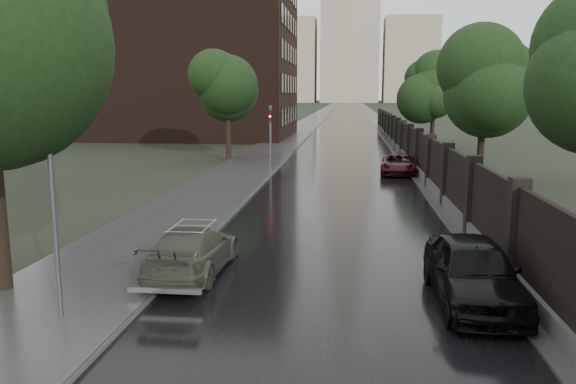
{
  "coord_description": "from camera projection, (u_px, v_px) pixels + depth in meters",
  "views": [
    {
      "loc": [
        0.46,
        -8.93,
        4.71
      ],
      "look_at": [
        -1.51,
        9.22,
        1.5
      ],
      "focal_mm": 35.0,
      "sensor_mm": 36.0,
      "label": 1
    }
  ],
  "objects": [
    {
      "name": "brick_building",
      "position": [
        179.0,
        44.0,
        60.71
      ],
      "size": [
        24.0,
        18.0,
        20.0
      ],
      "primitive_type": "cube",
      "color": "black",
      "rests_on": "ground"
    },
    {
      "name": "car_right_near",
      "position": [
        473.0,
        271.0,
        12.66
      ],
      "size": [
        1.88,
        4.48,
        1.51
      ],
      "primitive_type": "imported",
      "rotation": [
        0.0,
        0.0,
        0.02
      ],
      "color": "black",
      "rests_on": "ground"
    },
    {
      "name": "tree_right_c",
      "position": [
        434.0,
        91.0,
        47.12
      ],
      "size": [
        4.08,
        4.08,
        7.01
      ],
      "color": "black",
      "rests_on": "ground"
    },
    {
      "name": "traffic_light",
      "position": [
        270.0,
        132.0,
        34.12
      ],
      "size": [
        0.16,
        0.32,
        4.0
      ],
      "color": "#59595E",
      "rests_on": "ground"
    },
    {
      "name": "lamp_post",
      "position": [
        53.0,
        197.0,
        11.19
      ],
      "size": [
        0.25,
        0.12,
        5.11
      ],
      "color": "#59595E",
      "rests_on": "ground"
    },
    {
      "name": "road",
      "position": [
        348.0,
        107.0,
        195.64
      ],
      "size": [
        8.0,
        420.0,
        0.02
      ],
      "primitive_type": "cube",
      "color": "black",
      "rests_on": "ground"
    },
    {
      "name": "volga_sedan",
      "position": [
        193.0,
        250.0,
        14.82
      ],
      "size": [
        1.85,
        4.32,
        1.24
      ],
      "primitive_type": "imported",
      "rotation": [
        0.0,
        0.0,
        3.11
      ],
      "color": "#444739",
      "rests_on": "ground"
    },
    {
      "name": "sidewalk_left",
      "position": [
        331.0,
        107.0,
        196.27
      ],
      "size": [
        4.0,
        420.0,
        0.16
      ],
      "primitive_type": "cube",
      "color": "#2D2D2D",
      "rests_on": "ground"
    },
    {
      "name": "tree_right_b",
      "position": [
        484.0,
        89.0,
        29.49
      ],
      "size": [
        4.08,
        4.08,
        7.01
      ],
      "color": "black",
      "rests_on": "ground"
    },
    {
      "name": "tree_left_far",
      "position": [
        227.0,
        86.0,
        38.92
      ],
      "size": [
        4.25,
        4.25,
        7.39
      ],
      "color": "black",
      "rests_on": "ground"
    },
    {
      "name": "ground",
      "position": [
        318.0,
        372.0,
        9.61
      ],
      "size": [
        800.0,
        800.0,
        0.0
      ],
      "primitive_type": "plane",
      "color": "black",
      "rests_on": "ground"
    },
    {
      "name": "stalinist_tower",
      "position": [
        350.0,
        29.0,
        296.71
      ],
      "size": [
        92.0,
        30.0,
        159.0
      ],
      "color": "tan",
      "rests_on": "ground"
    },
    {
      "name": "car_right_far",
      "position": [
        398.0,
        164.0,
        33.13
      ],
      "size": [
        2.35,
        4.45,
        1.19
      ],
      "primitive_type": "imported",
      "rotation": [
        0.0,
        0.0,
        -0.09
      ],
      "color": "#330B11",
      "rests_on": "ground"
    },
    {
      "name": "fence_right",
      "position": [
        407.0,
        146.0,
        40.29
      ],
      "size": [
        0.45,
        75.72,
        2.7
      ],
      "color": "#383533",
      "rests_on": "ground"
    },
    {
      "name": "verge_right",
      "position": [
        364.0,
        107.0,
        195.05
      ],
      "size": [
        3.0,
        420.0,
        0.08
      ],
      "primitive_type": "cube",
      "color": "#2D2D2D",
      "rests_on": "ground"
    }
  ]
}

